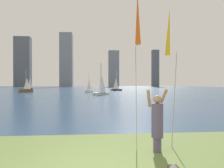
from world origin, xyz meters
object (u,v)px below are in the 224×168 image
Objects in this scene: sailboat_3 at (102,86)px; kite_flag_right at (169,34)px; sailboat_2 at (27,86)px; kite_flag_left at (138,21)px; sailboat_6 at (116,84)px; person at (157,121)px; sailboat_4 at (30,84)px; sailboat_1 at (89,87)px.

kite_flag_right is at bearing -87.16° from sailboat_3.
sailboat_2 is 18.70m from sailboat_3.
kite_flag_left is 45.49m from sailboat_6.
person is 0.39× the size of kite_flag_left.
sailboat_4 is (-19.94, 52.09, 0.89)m from person.
sailboat_6 is (2.83, 44.61, -1.93)m from kite_flag_right.
kite_flag_right reaches higher than person.
sailboat_3 is 1.01× the size of sailboat_6.
sailboat_4 is at bearing 163.65° from sailboat_6.
kite_flag_left is at bearing -89.63° from sailboat_3.
sailboat_6 is (19.57, 7.36, 0.20)m from sailboat_2.
kite_flag_left reaches higher than sailboat_2.
sailboat_6 reaches higher than sailboat_1.
sailboat_6 reaches higher than sailboat_4.
kite_flag_right is 55.42m from sailboat_4.
sailboat_1 is (-3.66, 35.27, -2.34)m from kite_flag_right.
sailboat_3 is at bearing -34.45° from sailboat_2.
sailboat_2 is (-16.75, 37.25, -2.13)m from kite_flag_right.
sailboat_4 is (-19.37, 52.11, -1.95)m from kite_flag_left.
kite_flag_left reaches higher than sailboat_1.
sailboat_4 is (-3.77, 14.21, 0.39)m from sailboat_2.
sailboat_6 reaches higher than sailboat_2.
sailboat_2 is at bearing 133.11° from person.
person is at bearing -66.88° from sailboat_2.
sailboat_6 reaches higher than kite_flag_left.
sailboat_2 is at bearing 114.21° from kite_flag_right.
sailboat_3 reaches higher than kite_flag_left.
sailboat_6 is at bearing 105.70° from person.
person is 41.20m from sailboat_2.
sailboat_6 is at bearing 86.37° from kite_flag_right.
sailboat_6 is (3.40, 45.25, 0.71)m from person.
kite_flag_right reaches higher than sailboat_1.
kite_flag_left is 0.96× the size of sailboat_4.
kite_flag_left is at bearing -86.00° from sailboat_1.
person is at bearing -88.43° from sailboat_3.
sailboat_3 reaches higher than sailboat_4.
sailboat_3 reaches higher than sailboat_2.
kite_flag_left reaches higher than kite_flag_right.
sailboat_2 is at bearing -75.14° from sailboat_4.
sailboat_6 is at bearing 84.98° from kite_flag_left.
sailboat_4 is (-16.86, 16.18, 0.59)m from sailboat_1.
sailboat_4 is 24.33m from sailboat_6.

